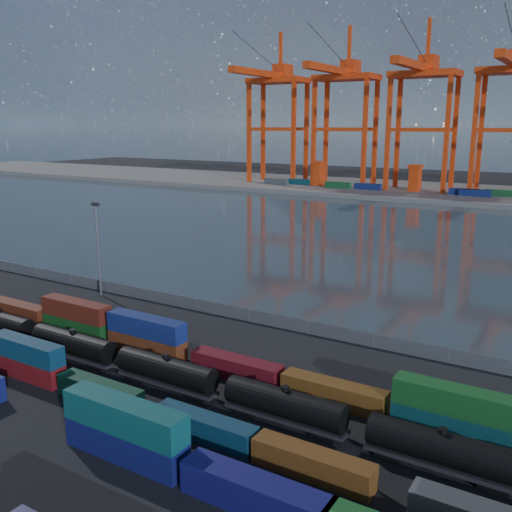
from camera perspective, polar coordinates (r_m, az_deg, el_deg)
The scene contains 11 objects.
ground at distance 68.35m, azimuth -13.63°, elevation -13.10°, with size 700.00×700.00×0.00m, color black.
harbor_water at distance 156.95m, azimuth 14.48°, elevation 1.70°, with size 700.00×700.00×0.00m, color #29353C.
far_quay at distance 258.04m, azimuth 21.51°, elevation 5.73°, with size 700.00×70.00×2.00m, color #514F4C.
container_row_mid at distance 58.41m, azimuth -6.80°, elevation -15.80°, with size 140.11×2.25×4.80m.
container_row_north at distance 72.64m, azimuth -6.25°, elevation -9.48°, with size 141.15×2.41×5.14m.
tanker_string at distance 72.35m, azimuth -13.71°, elevation -9.80°, with size 121.95×2.89×4.14m.
waterfront_fence at distance 88.21m, azimuth -0.68°, elevation -5.95°, with size 160.12×0.12×2.20m.
yard_light_mast at distance 103.28m, azimuth -15.54°, elevation 1.15°, with size 1.60×0.40×16.60m.
gantry_cranes at distance 251.51m, azimuth 20.32°, elevation 15.59°, with size 202.86×53.50×72.45m.
quay_containers at distance 245.82m, azimuth 18.41°, elevation 6.19°, with size 172.58×10.99×2.60m.
straddle_carriers at distance 248.03m, azimuth 20.65°, elevation 7.12°, with size 140.00×7.00×11.10m.
Camera 1 is at (44.52, -42.55, 29.65)m, focal length 40.00 mm.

